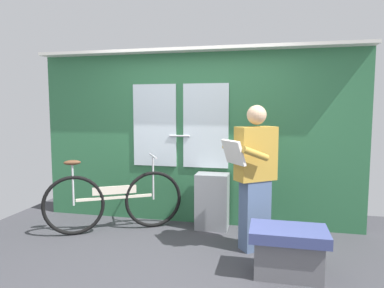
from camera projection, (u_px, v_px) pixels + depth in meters
name	position (u px, v px, depth m)	size (l,w,h in m)	color
ground_plane	(167.00, 265.00, 3.49)	(5.30, 4.24, 0.04)	#38383D
train_door_wall	(195.00, 134.00, 4.64)	(4.30, 0.28, 2.30)	#2D6B42
bicycle_near_door	(114.00, 201.00, 4.37)	(1.51, 0.89, 0.95)	black
passenger_reading_newspaper	(255.00, 175.00, 3.76)	(0.61, 0.57, 1.58)	slate
trash_bin_by_wall	(212.00, 201.00, 4.46)	(0.41, 0.28, 0.71)	gray
bench_seat_corner	(288.00, 250.00, 3.21)	(0.70, 0.44, 0.45)	#3D477F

